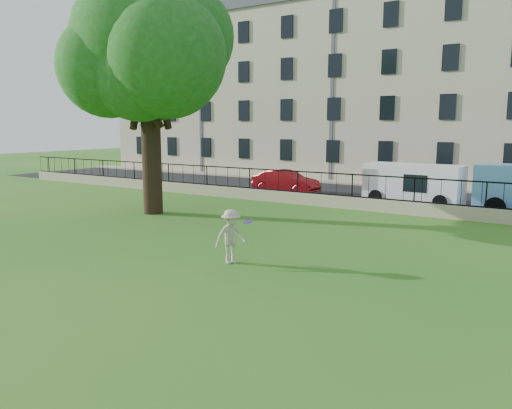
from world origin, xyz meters
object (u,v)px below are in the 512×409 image
Objects in this scene: tree at (147,48)px; man at (231,237)px; red_sedan at (286,182)px; white_van at (413,184)px; frisbee at (248,222)px.

man is at bearing -31.52° from tree.
red_sedan is 0.84× the size of white_van.
white_van is (1.30, 14.46, 0.22)m from man.
frisbee is at bearing -89.95° from white_van.
tree is 2.69× the size of red_sedan.
white_van is (7.64, 0.00, 0.35)m from red_sedan.
white_van is at bearing 87.22° from frisbee.
man is at bearing -154.50° from red_sedan.
frisbee is at bearing -29.66° from tree.
tree reaches higher than red_sedan.
white_van is at bearing -88.19° from red_sedan.
tree is 11.78m from red_sedan.
tree is at bearing 170.88° from red_sedan.
frisbee is (0.60, 0.02, 0.51)m from man.
white_van is at bearing 22.94° from man.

